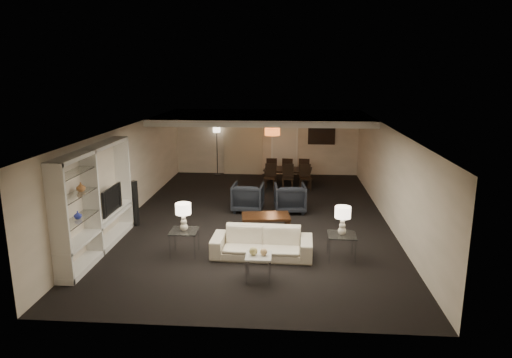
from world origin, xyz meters
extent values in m
plane|color=black|center=(0.00, 0.00, 0.00)|extent=(11.00, 11.00, 0.00)
cube|color=silver|center=(0.00, 0.00, 2.50)|extent=(7.00, 11.00, 0.02)
cube|color=beige|center=(0.00, 5.50, 1.25)|extent=(7.00, 0.02, 2.50)
cube|color=beige|center=(0.00, -5.50, 1.25)|extent=(7.00, 0.02, 2.50)
cube|color=beige|center=(-3.50, 0.00, 1.25)|extent=(0.02, 11.00, 2.50)
cube|color=beige|center=(3.50, 0.00, 1.25)|extent=(0.02, 11.00, 2.50)
cube|color=silver|center=(0.00, 3.50, 2.40)|extent=(7.00, 4.00, 0.20)
cube|color=beige|center=(-0.90, 5.42, 1.20)|extent=(1.50, 0.12, 2.40)
cube|color=silver|center=(0.70, 5.47, 1.05)|extent=(0.90, 0.05, 2.10)
cube|color=#142D38|center=(2.10, 5.46, 1.55)|extent=(0.95, 0.04, 0.65)
cylinder|color=#D8591E|center=(0.30, 3.50, 1.92)|extent=(0.52, 0.52, 0.24)
imported|color=beige|center=(0.32, -2.65, 0.32)|extent=(2.19, 0.92, 0.63)
imported|color=black|center=(-0.28, 0.65, 0.40)|extent=(0.91, 0.94, 0.81)
imported|color=black|center=(0.92, 0.65, 0.40)|extent=(0.94, 0.96, 0.81)
sphere|color=#D1C16E|center=(0.22, -3.75, 0.57)|extent=(0.16, 0.16, 0.16)
sphere|color=#DBAE74|center=(0.42, -3.75, 0.56)|extent=(0.14, 0.14, 0.14)
imported|color=black|center=(-3.28, -2.07, 1.05)|extent=(1.04, 0.14, 0.60)
imported|color=#2A36B6|center=(-3.31, -3.50, 1.14)|extent=(0.15, 0.15, 0.16)
imported|color=#B36F3B|center=(-3.31, -3.26, 1.65)|extent=(0.18, 0.18, 0.19)
cube|color=black|center=(-3.08, -0.84, 0.60)|extent=(0.17, 0.17, 1.19)
imported|color=black|center=(0.85, 3.75, 0.29)|extent=(1.73, 1.08, 0.58)
camera|label=1|loc=(0.87, -11.89, 3.95)|focal=32.00mm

